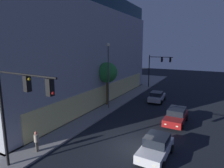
# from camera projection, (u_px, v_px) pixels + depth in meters

# --- Properties ---
(ground_plane) EXTENTS (120.00, 120.00, 0.00)m
(ground_plane) POSITION_uv_depth(u_px,v_px,m) (135.00, 147.00, 15.83)
(ground_plane) COLOR black
(modern_building) EXTENTS (31.95, 29.18, 15.94)m
(modern_building) POSITION_uv_depth(u_px,v_px,m) (35.00, 49.00, 33.26)
(modern_building) COLOR #4C4C51
(modern_building) RESTS_ON ground
(traffic_light_near_corner) EXTENTS (0.57, 5.35, 6.85)m
(traffic_light_near_corner) POSITION_uv_depth(u_px,v_px,m) (19.00, 100.00, 11.29)
(traffic_light_near_corner) COLOR black
(traffic_light_near_corner) RESTS_ON sidewalk_corner
(traffic_light_far_corner) EXTENTS (0.33, 4.65, 6.50)m
(traffic_light_far_corner) POSITION_uv_depth(u_px,v_px,m) (158.00, 65.00, 37.64)
(traffic_light_far_corner) COLOR black
(traffic_light_far_corner) RESTS_ON sidewalk_corner
(street_lamp_sidewalk) EXTENTS (0.44, 0.44, 8.60)m
(street_lamp_sidewalk) POSITION_uv_depth(u_px,v_px,m) (108.00, 68.00, 24.73)
(street_lamp_sidewalk) COLOR #484848
(street_lamp_sidewalk) RESTS_ON sidewalk_corner
(sidewalk_tree) EXTENTS (2.84, 2.84, 6.02)m
(sidewalk_tree) POSITION_uv_depth(u_px,v_px,m) (107.00, 73.00, 26.45)
(sidewalk_tree) COLOR #51461E
(sidewalk_tree) RESTS_ON sidewalk_corner
(pedestrian_waiting) EXTENTS (0.36, 0.36, 1.66)m
(pedestrian_waiting) POSITION_uv_depth(u_px,v_px,m) (36.00, 140.00, 14.78)
(pedestrian_waiting) COLOR #4C473D
(pedestrian_waiting) RESTS_ON sidewalk_corner
(car_white) EXTENTS (4.14, 2.18, 1.63)m
(car_white) POSITION_uv_depth(u_px,v_px,m) (156.00, 147.00, 14.32)
(car_white) COLOR silver
(car_white) RESTS_ON ground
(car_red) EXTENTS (4.80, 2.18, 1.62)m
(car_red) POSITION_uv_depth(u_px,v_px,m) (176.00, 116.00, 20.75)
(car_red) COLOR maroon
(car_red) RESTS_ON ground
(car_silver) EXTENTS (4.20, 2.21, 1.61)m
(car_silver) POSITION_uv_depth(u_px,v_px,m) (157.00, 97.00, 28.88)
(car_silver) COLOR #B7BABF
(car_silver) RESTS_ON ground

